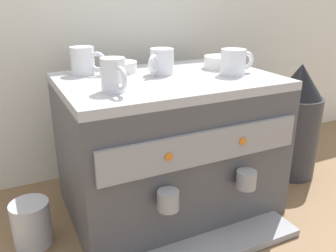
{
  "coord_description": "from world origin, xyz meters",
  "views": [
    {
      "loc": [
        -0.45,
        -0.93,
        0.67
      ],
      "look_at": [
        0.0,
        0.0,
        0.28
      ],
      "focal_mm": 38.04,
      "sensor_mm": 36.0,
      "label": 1
    }
  ],
  "objects_px": {
    "ceramic_cup_0": "(114,75)",
    "ceramic_cup_1": "(162,62)",
    "ceramic_cup_3": "(234,62)",
    "milk_pitcher": "(32,223)",
    "ceramic_bowl_0": "(220,62)",
    "coffee_grinder": "(295,123)",
    "ceramic_bowl_1": "(120,67)",
    "ceramic_cup_2": "(84,61)",
    "espresso_machine": "(169,145)"
  },
  "relations": [
    {
      "from": "ceramic_cup_0",
      "to": "ceramic_cup_1",
      "type": "distance_m",
      "value": 0.23
    },
    {
      "from": "ceramic_cup_3",
      "to": "milk_pitcher",
      "type": "xyz_separation_m",
      "value": [
        -0.63,
        0.04,
        -0.41
      ]
    },
    {
      "from": "ceramic_bowl_0",
      "to": "coffee_grinder",
      "type": "height_order",
      "value": "ceramic_bowl_0"
    },
    {
      "from": "ceramic_cup_0",
      "to": "ceramic_cup_1",
      "type": "xyz_separation_m",
      "value": [
        0.19,
        0.13,
        -0.0
      ]
    },
    {
      "from": "ceramic_cup_1",
      "to": "ceramic_bowl_1",
      "type": "distance_m",
      "value": 0.14
    },
    {
      "from": "ceramic_cup_2",
      "to": "coffee_grinder",
      "type": "xyz_separation_m",
      "value": [
        0.74,
        -0.15,
        -0.27
      ]
    },
    {
      "from": "ceramic_cup_0",
      "to": "ceramic_cup_3",
      "type": "xyz_separation_m",
      "value": [
        0.39,
        0.04,
        -0.0
      ]
    },
    {
      "from": "espresso_machine",
      "to": "ceramic_cup_0",
      "type": "bearing_deg",
      "value": -155.09
    },
    {
      "from": "espresso_machine",
      "to": "ceramic_cup_3",
      "type": "bearing_deg",
      "value": -15.92
    },
    {
      "from": "coffee_grinder",
      "to": "ceramic_cup_0",
      "type": "bearing_deg",
      "value": -173.48
    },
    {
      "from": "espresso_machine",
      "to": "coffee_grinder",
      "type": "distance_m",
      "value": 0.53
    },
    {
      "from": "ceramic_cup_2",
      "to": "ceramic_bowl_0",
      "type": "height_order",
      "value": "ceramic_cup_2"
    },
    {
      "from": "espresso_machine",
      "to": "ceramic_bowl_0",
      "type": "xyz_separation_m",
      "value": [
        0.21,
        0.04,
        0.24
      ]
    },
    {
      "from": "ceramic_bowl_1",
      "to": "coffee_grinder",
      "type": "xyz_separation_m",
      "value": [
        0.63,
        -0.14,
        -0.24
      ]
    },
    {
      "from": "coffee_grinder",
      "to": "ceramic_bowl_1",
      "type": "bearing_deg",
      "value": 167.55
    },
    {
      "from": "ceramic_cup_2",
      "to": "ceramic_bowl_1",
      "type": "xyz_separation_m",
      "value": [
        0.11,
        -0.01,
        -0.03
      ]
    },
    {
      "from": "coffee_grinder",
      "to": "espresso_machine",
      "type": "bearing_deg",
      "value": 179.1
    },
    {
      "from": "ceramic_cup_2",
      "to": "ceramic_cup_0",
      "type": "bearing_deg",
      "value": -85.56
    },
    {
      "from": "ceramic_cup_1",
      "to": "ceramic_bowl_0",
      "type": "relative_size",
      "value": 0.99
    },
    {
      "from": "ceramic_cup_1",
      "to": "ceramic_bowl_0",
      "type": "height_order",
      "value": "ceramic_cup_1"
    },
    {
      "from": "ceramic_bowl_0",
      "to": "milk_pitcher",
      "type": "relative_size",
      "value": 0.8
    },
    {
      "from": "ceramic_bowl_0",
      "to": "coffee_grinder",
      "type": "bearing_deg",
      "value": -9.44
    },
    {
      "from": "ceramic_cup_0",
      "to": "ceramic_cup_2",
      "type": "height_order",
      "value": "ceramic_cup_0"
    },
    {
      "from": "ceramic_bowl_0",
      "to": "coffee_grinder",
      "type": "xyz_separation_m",
      "value": [
        0.32,
        -0.05,
        -0.25
      ]
    },
    {
      "from": "ceramic_cup_1",
      "to": "coffee_grinder",
      "type": "height_order",
      "value": "ceramic_cup_1"
    },
    {
      "from": "ceramic_cup_2",
      "to": "coffee_grinder",
      "type": "height_order",
      "value": "ceramic_cup_2"
    },
    {
      "from": "ceramic_cup_2",
      "to": "milk_pitcher",
      "type": "distance_m",
      "value": 0.49
    },
    {
      "from": "espresso_machine",
      "to": "ceramic_bowl_1",
      "type": "distance_m",
      "value": 0.29
    },
    {
      "from": "ceramic_cup_1",
      "to": "ceramic_bowl_0",
      "type": "distance_m",
      "value": 0.21
    },
    {
      "from": "ceramic_cup_1",
      "to": "coffee_grinder",
      "type": "distance_m",
      "value": 0.59
    },
    {
      "from": "ceramic_cup_0",
      "to": "ceramic_bowl_1",
      "type": "height_order",
      "value": "ceramic_cup_0"
    },
    {
      "from": "espresso_machine",
      "to": "milk_pitcher",
      "type": "distance_m",
      "value": 0.46
    },
    {
      "from": "ceramic_cup_1",
      "to": "ceramic_cup_2",
      "type": "height_order",
      "value": "ceramic_cup_2"
    },
    {
      "from": "ceramic_bowl_1",
      "to": "ceramic_cup_3",
      "type": "bearing_deg",
      "value": -31.96
    },
    {
      "from": "ceramic_cup_1",
      "to": "ceramic_cup_3",
      "type": "relative_size",
      "value": 0.88
    },
    {
      "from": "milk_pitcher",
      "to": "ceramic_cup_1",
      "type": "bearing_deg",
      "value": 7.54
    },
    {
      "from": "coffee_grinder",
      "to": "milk_pitcher",
      "type": "distance_m",
      "value": 0.97
    },
    {
      "from": "coffee_grinder",
      "to": "ceramic_cup_2",
      "type": "bearing_deg",
      "value": 168.26
    },
    {
      "from": "espresso_machine",
      "to": "ceramic_cup_0",
      "type": "distance_m",
      "value": 0.34
    },
    {
      "from": "ceramic_cup_2",
      "to": "milk_pitcher",
      "type": "height_order",
      "value": "ceramic_cup_2"
    },
    {
      "from": "ceramic_cup_1",
      "to": "espresso_machine",
      "type": "bearing_deg",
      "value": -86.61
    },
    {
      "from": "ceramic_cup_1",
      "to": "ceramic_cup_3",
      "type": "bearing_deg",
      "value": -26.76
    },
    {
      "from": "ceramic_bowl_0",
      "to": "ceramic_cup_1",
      "type": "bearing_deg",
      "value": -179.79
    },
    {
      "from": "ceramic_cup_0",
      "to": "ceramic_cup_2",
      "type": "bearing_deg",
      "value": 94.44
    },
    {
      "from": "ceramic_cup_3",
      "to": "ceramic_cup_2",
      "type": "bearing_deg",
      "value": 153.76
    },
    {
      "from": "ceramic_cup_0",
      "to": "ceramic_cup_3",
      "type": "relative_size",
      "value": 0.91
    },
    {
      "from": "espresso_machine",
      "to": "ceramic_cup_2",
      "type": "xyz_separation_m",
      "value": [
        -0.21,
        0.15,
        0.26
      ]
    },
    {
      "from": "ceramic_cup_0",
      "to": "coffee_grinder",
      "type": "bearing_deg",
      "value": 6.52
    },
    {
      "from": "ceramic_cup_1",
      "to": "ceramic_bowl_1",
      "type": "xyz_separation_m",
      "value": [
        -0.1,
        0.09,
        -0.02
      ]
    },
    {
      "from": "ceramic_bowl_0",
      "to": "ceramic_bowl_1",
      "type": "height_order",
      "value": "ceramic_bowl_0"
    }
  ]
}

